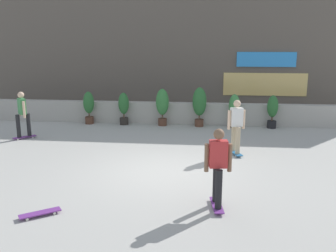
% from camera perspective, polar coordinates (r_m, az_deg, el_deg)
% --- Properties ---
extents(ground_plane, '(48.00, 48.00, 0.00)m').
position_cam_1_polar(ground_plane, '(9.93, -0.95, -6.97)').
color(ground_plane, '#B2AFA8').
extents(planter_wall, '(18.00, 0.40, 0.90)m').
position_cam_1_polar(planter_wall, '(15.59, 1.81, 2.01)').
color(planter_wall, '#B2ADA3').
rests_on(planter_wall, ground).
extents(building_backdrop, '(20.00, 2.08, 6.50)m').
position_cam_1_polar(building_backdrop, '(19.31, 2.84, 12.41)').
color(building_backdrop, '#60564C').
rests_on(building_backdrop, ground).
extents(potted_plant_0, '(0.45, 0.45, 1.38)m').
position_cam_1_polar(potted_plant_0, '(15.86, -12.22, 3.12)').
color(potted_plant_0, brown).
rests_on(potted_plant_0, ground).
extents(potted_plant_1, '(0.44, 0.44, 1.35)m').
position_cam_1_polar(potted_plant_1, '(15.45, -6.91, 3.00)').
color(potted_plant_1, '#2D2823').
rests_on(potted_plant_1, ground).
extents(potted_plant_2, '(0.53, 0.53, 1.53)m').
position_cam_1_polar(potted_plant_2, '(15.14, -0.88, 3.40)').
color(potted_plant_2, brown).
rests_on(potted_plant_2, ground).
extents(potted_plant_3, '(0.57, 0.57, 1.62)m').
position_cam_1_polar(potted_plant_3, '(15.02, 4.92, 3.49)').
color(potted_plant_3, brown).
rests_on(potted_plant_3, ground).
extents(potted_plant_4, '(0.44, 0.44, 1.36)m').
position_cam_1_polar(potted_plant_4, '(15.09, 10.27, 2.67)').
color(potted_plant_4, '#2D2823').
rests_on(potted_plant_4, ground).
extents(potted_plant_5, '(0.43, 0.43, 1.34)m').
position_cam_1_polar(potted_plant_5, '(15.27, 15.95, 2.44)').
color(potted_plant_5, black).
rests_on(potted_plant_5, ground).
extents(skater_mid_plaza, '(0.54, 0.82, 1.70)m').
position_cam_1_polar(skater_mid_plaza, '(11.30, 10.57, 0.21)').
color(skater_mid_plaza, '#266699').
rests_on(skater_mid_plaza, ground).
extents(skater_far_right, '(0.56, 0.82, 1.70)m').
position_cam_1_polar(skater_far_right, '(7.53, 7.78, -6.03)').
color(skater_far_right, '#72338C').
rests_on(skater_far_right, ground).
extents(skater_foreground, '(0.72, 0.69, 1.70)m').
position_cam_1_polar(skater_foreground, '(13.98, -21.71, 1.90)').
color(skater_foreground, '#72338C').
rests_on(skater_foreground, ground).
extents(skateboard_near_camera, '(0.76, 0.63, 0.08)m').
position_cam_1_polar(skateboard_near_camera, '(7.89, -19.28, -12.66)').
color(skateboard_near_camera, '#72338C').
rests_on(skateboard_near_camera, ground).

